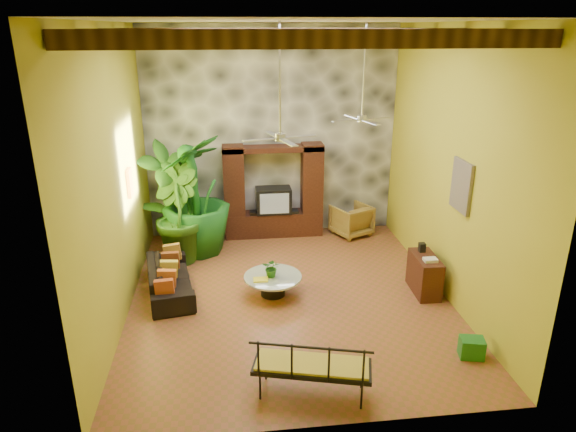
{
  "coord_description": "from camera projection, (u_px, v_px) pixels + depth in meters",
  "views": [
    {
      "loc": [
        -1.08,
        -8.75,
        4.92
      ],
      "look_at": [
        0.0,
        0.2,
        1.58
      ],
      "focal_mm": 32.0,
      "sensor_mm": 36.0,
      "label": 1
    }
  ],
  "objects": [
    {
      "name": "ground",
      "position": [
        289.0,
        296.0,
        9.97
      ],
      "size": [
        7.0,
        7.0,
        0.0
      ],
      "primitive_type": "plane",
      "color": "brown",
      "rests_on": "ground"
    },
    {
      "name": "wall_art_mask",
      "position": [
        130.0,
        183.0,
        9.84
      ],
      "size": [
        0.06,
        0.32,
        0.55
      ],
      "primitive_type": "cube",
      "color": "yellow",
      "rests_on": "left_wall"
    },
    {
      "name": "ceiling",
      "position": [
        289.0,
        21.0,
        8.23
      ],
      "size": [
        6.0,
        7.0,
        0.02
      ],
      "primitive_type": "cube",
      "color": "silver",
      "rests_on": "back_wall"
    },
    {
      "name": "entertainment_center",
      "position": [
        273.0,
        198.0,
        12.56
      ],
      "size": [
        2.4,
        0.55,
        2.3
      ],
      "color": "black",
      "rests_on": "ground"
    },
    {
      "name": "stone_accent_wall",
      "position": [
        272.0,
        134.0,
        12.31
      ],
      "size": [
        5.98,
        0.1,
        4.98
      ],
      "primitive_type": "cube",
      "color": "#36383D",
      "rests_on": "ground"
    },
    {
      "name": "coffee_table",
      "position": [
        273.0,
        283.0,
        9.93
      ],
      "size": [
        1.12,
        1.12,
        0.4
      ],
      "rotation": [
        0.0,
        0.0,
        -0.37
      ],
      "color": "black",
      "rests_on": "ground"
    },
    {
      "name": "green_bin",
      "position": [
        472.0,
        348.0,
        8.08
      ],
      "size": [
        0.42,
        0.35,
        0.32
      ],
      "primitive_type": "cube",
      "rotation": [
        0.0,
        0.0,
        -0.22
      ],
      "color": "#1E7435",
      "rests_on": "ground"
    },
    {
      "name": "centerpiece_plant",
      "position": [
        272.0,
        268.0,
        9.79
      ],
      "size": [
        0.42,
        0.39,
        0.38
      ],
      "primitive_type": "imported",
      "rotation": [
        0.0,
        0.0,
        -0.35
      ],
      "color": "#235B18",
      "rests_on": "coffee_table"
    },
    {
      "name": "wall_art_painting",
      "position": [
        461.0,
        186.0,
        8.95
      ],
      "size": [
        0.06,
        0.7,
        0.9
      ],
      "primitive_type": "cube",
      "color": "#265F8E",
      "rests_on": "right_wall"
    },
    {
      "name": "ceiling_fan_front",
      "position": [
        280.0,
        125.0,
        8.39
      ],
      "size": [
        1.28,
        1.28,
        1.86
      ],
      "color": "#AFAFB4",
      "rests_on": "ceiling"
    },
    {
      "name": "wicker_armchair",
      "position": [
        351.0,
        220.0,
        12.77
      ],
      "size": [
        1.12,
        1.13,
        0.78
      ],
      "primitive_type": "imported",
      "rotation": [
        0.0,
        0.0,
        3.58
      ],
      "color": "#965E36",
      "rests_on": "ground"
    },
    {
      "name": "side_console",
      "position": [
        424.0,
        274.0,
        9.99
      ],
      "size": [
        0.46,
        0.96,
        0.75
      ],
      "primitive_type": "cube",
      "rotation": [
        0.0,
        0.0,
        -0.04
      ],
      "color": "#371E11",
      "rests_on": "ground"
    },
    {
      "name": "left_wall",
      "position": [
        115.0,
        177.0,
        8.76
      ],
      "size": [
        0.02,
        7.0,
        5.0
      ],
      "primitive_type": "cube",
      "color": "gold",
      "rests_on": "ground"
    },
    {
      "name": "tall_plant_b",
      "position": [
        176.0,
        214.0,
        11.15
      ],
      "size": [
        1.41,
        1.51,
        2.17
      ],
      "primitive_type": "imported",
      "rotation": [
        0.0,
        0.0,
        2.07
      ],
      "color": "#255616",
      "rests_on": "ground"
    },
    {
      "name": "yellow_tray",
      "position": [
        261.0,
        280.0,
        9.7
      ],
      "size": [
        0.28,
        0.2,
        0.03
      ],
      "primitive_type": "cube",
      "rotation": [
        0.0,
        0.0,
        -0.03
      ],
      "color": "yellow",
      "rests_on": "coffee_table"
    },
    {
      "name": "sofa",
      "position": [
        170.0,
        278.0,
        10.01
      ],
      "size": [
        1.12,
        2.13,
        0.59
      ],
      "primitive_type": "imported",
      "rotation": [
        0.0,
        0.0,
        1.74
      ],
      "color": "black",
      "rests_on": "ground"
    },
    {
      "name": "iron_bench",
      "position": [
        313.0,
        365.0,
        7.06
      ],
      "size": [
        1.73,
        1.0,
        0.57
      ],
      "rotation": [
        0.0,
        0.0,
        -0.26
      ],
      "color": "black",
      "rests_on": "ground"
    },
    {
      "name": "ceiling_fan_back",
      "position": [
        362.0,
        108.0,
        10.09
      ],
      "size": [
        1.28,
        1.28,
        1.86
      ],
      "color": "#AFAFB4",
      "rests_on": "ceiling"
    },
    {
      "name": "ceiling_beams",
      "position": [
        289.0,
        35.0,
        8.31
      ],
      "size": [
        5.95,
        5.36,
        0.22
      ],
      "color": "#3E2714",
      "rests_on": "ceiling"
    },
    {
      "name": "tall_plant_c",
      "position": [
        195.0,
        195.0,
        11.48
      ],
      "size": [
        2.08,
        2.08,
        2.72
      ],
      "primitive_type": "imported",
      "rotation": [
        0.0,
        0.0,
        4.2
      ],
      "color": "#175818",
      "rests_on": "ground"
    },
    {
      "name": "back_wall",
      "position": [
        271.0,
        133.0,
        12.36
      ],
      "size": [
        6.0,
        0.02,
        5.0
      ],
      "primitive_type": "cube",
      "color": "gold",
      "rests_on": "ground"
    },
    {
      "name": "tall_plant_a",
      "position": [
        170.0,
        198.0,
        11.58
      ],
      "size": [
        1.62,
        1.57,
        2.57
      ],
      "primitive_type": "imported",
      "rotation": [
        0.0,
        0.0,
        0.7
      ],
      "color": "#286119",
      "rests_on": "ground"
    },
    {
      "name": "right_wall",
      "position": [
        451.0,
        166.0,
        9.44
      ],
      "size": [
        0.02,
        7.0,
        5.0
      ],
      "primitive_type": "cube",
      "color": "gold",
      "rests_on": "ground"
    }
  ]
}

